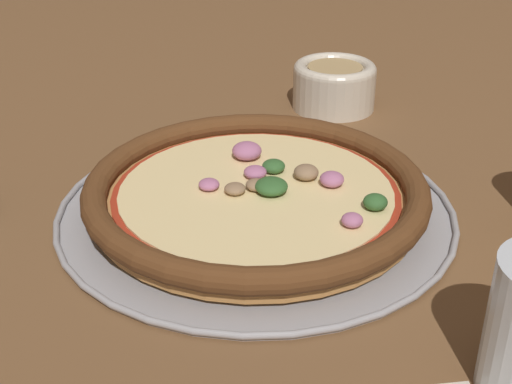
# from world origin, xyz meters

# --- Properties ---
(ground_plane) EXTENTS (3.00, 3.00, 0.00)m
(ground_plane) POSITION_xyz_m (0.00, 0.00, 0.00)
(ground_plane) COLOR brown
(pizza_tray) EXTENTS (0.39, 0.39, 0.01)m
(pizza_tray) POSITION_xyz_m (0.00, 0.00, 0.00)
(pizza_tray) COLOR #9E9EA3
(pizza_tray) RESTS_ON ground_plane
(pizza) EXTENTS (0.33, 0.33, 0.04)m
(pizza) POSITION_xyz_m (0.00, -0.00, 0.02)
(pizza) COLOR #BC7F42
(pizza) RESTS_ON pizza_tray
(bowl_near) EXTENTS (0.11, 0.11, 0.06)m
(bowl_near) POSITION_xyz_m (0.26, 0.14, 0.03)
(bowl_near) COLOR beige
(bowl_near) RESTS_ON ground_plane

